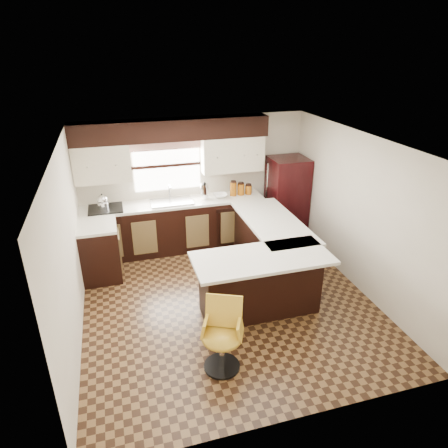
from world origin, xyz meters
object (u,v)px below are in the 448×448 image
object	(u,v)px
peninsula_return	(260,284)
bar_chair	(222,338)
peninsula_long	(269,248)
refrigerator	(287,199)

from	to	relation	value
peninsula_return	bar_chair	xyz separation A→B (m)	(-0.83, -0.94, -0.00)
peninsula_long	refrigerator	size ratio (longest dim) A/B	1.21
peninsula_long	peninsula_return	xyz separation A→B (m)	(-0.53, -0.97, 0.00)
refrigerator	bar_chair	size ratio (longest dim) A/B	1.81
peninsula_long	peninsula_return	bearing A→B (deg)	-118.30
peninsula_long	refrigerator	distance (m)	1.50
peninsula_return	refrigerator	xyz separation A→B (m)	(1.36, 2.17, 0.36)
peninsula_long	peninsula_return	size ratio (longest dim) A/B	1.18
bar_chair	peninsula_return	bearing A→B (deg)	72.66
peninsula_long	refrigerator	world-z (taller)	refrigerator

